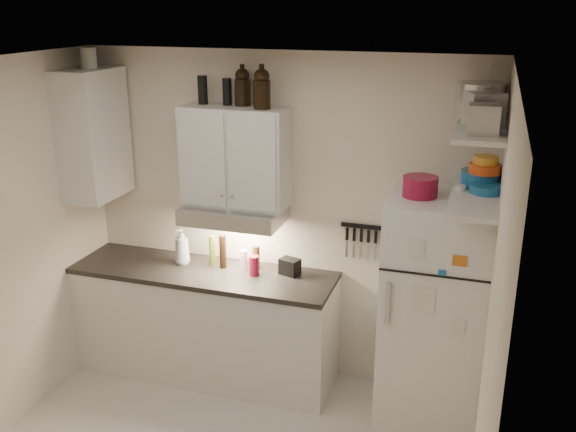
% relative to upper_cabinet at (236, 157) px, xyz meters
% --- Properties ---
extents(ceiling, '(3.20, 3.00, 0.02)m').
position_rel_upper_cabinet_xyz_m(ceiling, '(0.30, -1.33, 0.78)').
color(ceiling, white).
rests_on(ceiling, ground).
extents(back_wall, '(3.20, 0.02, 2.60)m').
position_rel_upper_cabinet_xyz_m(back_wall, '(0.30, 0.18, -0.53)').
color(back_wall, beige).
rests_on(back_wall, ground).
extents(right_wall, '(0.02, 3.00, 2.60)m').
position_rel_upper_cabinet_xyz_m(right_wall, '(1.91, -1.33, -0.53)').
color(right_wall, beige).
rests_on(right_wall, ground).
extents(base_cabinet, '(2.10, 0.60, 0.88)m').
position_rel_upper_cabinet_xyz_m(base_cabinet, '(-0.25, -0.14, -1.39)').
color(base_cabinet, silver).
rests_on(base_cabinet, floor).
extents(countertop, '(2.10, 0.62, 0.04)m').
position_rel_upper_cabinet_xyz_m(countertop, '(-0.25, -0.14, -0.93)').
color(countertop, black).
rests_on(countertop, base_cabinet).
extents(upper_cabinet, '(0.80, 0.33, 0.75)m').
position_rel_upper_cabinet_xyz_m(upper_cabinet, '(0.00, 0.00, 0.00)').
color(upper_cabinet, silver).
rests_on(upper_cabinet, back_wall).
extents(side_cabinet, '(0.33, 0.55, 1.00)m').
position_rel_upper_cabinet_xyz_m(side_cabinet, '(-1.14, -0.14, 0.12)').
color(side_cabinet, silver).
rests_on(side_cabinet, left_wall).
extents(range_hood, '(0.76, 0.46, 0.12)m').
position_rel_upper_cabinet_xyz_m(range_hood, '(0.00, -0.06, -0.44)').
color(range_hood, silver).
rests_on(range_hood, back_wall).
extents(fridge, '(0.70, 0.68, 1.70)m').
position_rel_upper_cabinet_xyz_m(fridge, '(1.55, -0.18, -0.98)').
color(fridge, white).
rests_on(fridge, floor).
extents(shelf_hi, '(0.30, 0.95, 0.03)m').
position_rel_upper_cabinet_xyz_m(shelf_hi, '(1.75, -0.31, 0.38)').
color(shelf_hi, silver).
rests_on(shelf_hi, right_wall).
extents(shelf_lo, '(0.30, 0.95, 0.03)m').
position_rel_upper_cabinet_xyz_m(shelf_lo, '(1.75, -0.31, -0.07)').
color(shelf_lo, silver).
rests_on(shelf_lo, right_wall).
extents(knife_strip, '(0.42, 0.02, 0.03)m').
position_rel_upper_cabinet_xyz_m(knife_strip, '(1.00, 0.15, -0.51)').
color(knife_strip, black).
rests_on(knife_strip, back_wall).
extents(dutch_oven, '(0.25, 0.25, 0.14)m').
position_rel_upper_cabinet_xyz_m(dutch_oven, '(1.40, -0.20, -0.06)').
color(dutch_oven, maroon).
rests_on(dutch_oven, fridge).
extents(book_stack, '(0.25, 0.27, 0.07)m').
position_rel_upper_cabinet_xyz_m(book_stack, '(1.77, -0.30, -0.09)').
color(book_stack, orange).
rests_on(book_stack, fridge).
extents(spice_jar, '(0.08, 0.08, 0.11)m').
position_rel_upper_cabinet_xyz_m(spice_jar, '(1.66, -0.24, -0.07)').
color(spice_jar, silver).
rests_on(spice_jar, fridge).
extents(stock_pot, '(0.41, 0.41, 0.23)m').
position_rel_upper_cabinet_xyz_m(stock_pot, '(1.72, -0.03, 0.50)').
color(stock_pot, silver).
rests_on(stock_pot, shelf_hi).
extents(tin_a, '(0.26, 0.25, 0.21)m').
position_rel_upper_cabinet_xyz_m(tin_a, '(1.75, -0.33, 0.49)').
color(tin_a, '#AAAAAD').
rests_on(tin_a, shelf_hi).
extents(tin_b, '(0.19, 0.19, 0.17)m').
position_rel_upper_cabinet_xyz_m(tin_b, '(1.76, -0.58, 0.48)').
color(tin_b, '#AAAAAD').
rests_on(tin_b, shelf_hi).
extents(bowl_teal, '(0.26, 0.26, 0.10)m').
position_rel_upper_cabinet_xyz_m(bowl_teal, '(1.77, -0.09, 0.00)').
color(bowl_teal, '#1C659F').
rests_on(bowl_teal, shelf_lo).
extents(bowl_orange, '(0.21, 0.21, 0.06)m').
position_rel_upper_cabinet_xyz_m(bowl_orange, '(1.79, -0.14, 0.08)').
color(bowl_orange, '#D14413').
rests_on(bowl_orange, bowl_teal).
extents(bowl_yellow, '(0.16, 0.16, 0.05)m').
position_rel_upper_cabinet_xyz_m(bowl_yellow, '(1.79, -0.14, 0.14)').
color(bowl_yellow, orange).
rests_on(bowl_yellow, bowl_orange).
extents(plates, '(0.24, 0.24, 0.05)m').
position_rel_upper_cabinet_xyz_m(plates, '(1.81, -0.24, -0.02)').
color(plates, '#1C659F').
rests_on(plates, shelf_lo).
extents(growler_a, '(0.15, 0.15, 0.28)m').
position_rel_upper_cabinet_xyz_m(growler_a, '(0.04, 0.06, 0.51)').
color(growler_a, black).
rests_on(growler_a, upper_cabinet).
extents(growler_b, '(0.13, 0.13, 0.29)m').
position_rel_upper_cabinet_xyz_m(growler_b, '(0.23, -0.04, 0.52)').
color(growler_b, black).
rests_on(growler_b, upper_cabinet).
extents(thermos_a, '(0.09, 0.09, 0.20)m').
position_rel_upper_cabinet_xyz_m(thermos_a, '(-0.07, 0.05, 0.47)').
color(thermos_a, black).
rests_on(thermos_a, upper_cabinet).
extents(thermos_b, '(0.09, 0.09, 0.21)m').
position_rel_upper_cabinet_xyz_m(thermos_b, '(-0.27, 0.03, 0.48)').
color(thermos_b, black).
rests_on(thermos_b, upper_cabinet).
extents(side_jar, '(0.14, 0.14, 0.16)m').
position_rel_upper_cabinet_xyz_m(side_jar, '(-1.12, -0.12, 0.70)').
color(side_jar, silver).
rests_on(side_jar, side_cabinet).
extents(soap_bottle, '(0.17, 0.17, 0.34)m').
position_rel_upper_cabinet_xyz_m(soap_bottle, '(-0.46, -0.06, -0.74)').
color(soap_bottle, silver).
rests_on(soap_bottle, countertop).
extents(pepper_mill, '(0.07, 0.07, 0.19)m').
position_rel_upper_cabinet_xyz_m(pepper_mill, '(0.14, 0.02, -0.81)').
color(pepper_mill, brown).
rests_on(pepper_mill, countertop).
extents(oil_bottle, '(0.06, 0.06, 0.25)m').
position_rel_upper_cabinet_xyz_m(oil_bottle, '(-0.22, -0.02, -0.78)').
color(oil_bottle, olive).
rests_on(oil_bottle, countertop).
extents(vinegar_bottle, '(0.07, 0.07, 0.27)m').
position_rel_upper_cabinet_xyz_m(vinegar_bottle, '(-0.12, -0.04, -0.77)').
color(vinegar_bottle, black).
rests_on(vinegar_bottle, countertop).
extents(clear_bottle, '(0.07, 0.07, 0.16)m').
position_rel_upper_cabinet_xyz_m(clear_bottle, '(0.06, -0.03, -0.82)').
color(clear_bottle, silver).
rests_on(clear_bottle, countertop).
extents(red_jar, '(0.09, 0.09, 0.16)m').
position_rel_upper_cabinet_xyz_m(red_jar, '(0.17, -0.10, -0.83)').
color(red_jar, maroon).
rests_on(red_jar, countertop).
extents(caddy, '(0.17, 0.15, 0.13)m').
position_rel_upper_cabinet_xyz_m(caddy, '(0.43, -0.00, -0.84)').
color(caddy, black).
rests_on(caddy, countertop).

